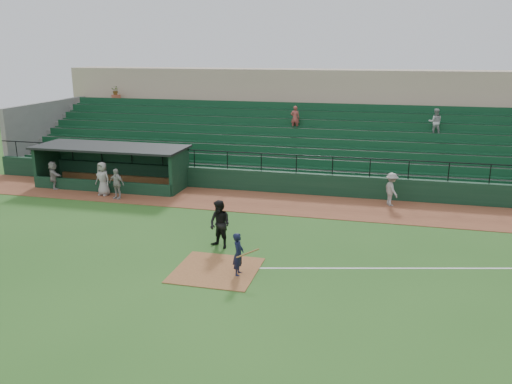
# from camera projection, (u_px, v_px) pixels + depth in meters

# --- Properties ---
(ground) EXTENTS (90.00, 90.00, 0.00)m
(ground) POSITION_uv_depth(u_px,v_px,m) (224.00, 260.00, 20.25)
(ground) COLOR #26521A
(ground) RESTS_ON ground
(warning_track) EXTENTS (40.00, 4.00, 0.03)m
(warning_track) POSITION_uv_depth(u_px,v_px,m) (270.00, 203.00, 27.73)
(warning_track) COLOR brown
(warning_track) RESTS_ON ground
(home_plate_dirt) EXTENTS (3.00, 3.00, 0.03)m
(home_plate_dirt) POSITION_uv_depth(u_px,v_px,m) (216.00, 270.00, 19.31)
(home_plate_dirt) COLOR brown
(home_plate_dirt) RESTS_ON ground
(foul_line) EXTENTS (17.49, 4.44, 0.01)m
(foul_line) POSITION_uv_depth(u_px,v_px,m) (440.00, 268.00, 19.49)
(foul_line) COLOR white
(foul_line) RESTS_ON ground
(stadium_structure) EXTENTS (38.00, 13.08, 6.40)m
(stadium_structure) POSITION_uv_depth(u_px,v_px,m) (298.00, 135.00, 35.04)
(stadium_structure) COLOR black
(stadium_structure) RESTS_ON ground
(dugout) EXTENTS (8.90, 3.20, 2.42)m
(dugout) POSITION_uv_depth(u_px,v_px,m) (115.00, 163.00, 31.13)
(dugout) COLOR black
(dugout) RESTS_ON ground
(batter_at_plate) EXTENTS (1.01, 0.67, 1.59)m
(batter_at_plate) POSITION_uv_depth(u_px,v_px,m) (238.00, 254.00, 18.74)
(batter_at_plate) COLOR black
(batter_at_plate) RESTS_ON ground
(umpire) EXTENTS (1.19, 1.08, 1.99)m
(umpire) POSITION_uv_depth(u_px,v_px,m) (220.00, 224.00, 21.30)
(umpire) COLOR black
(umpire) RESTS_ON ground
(runner) EXTENTS (1.07, 1.28, 1.72)m
(runner) POSITION_uv_depth(u_px,v_px,m) (391.00, 189.00, 27.01)
(runner) COLOR gray
(runner) RESTS_ON warning_track
(dugout_player_a) EXTENTS (1.04, 0.59, 1.67)m
(dugout_player_a) POSITION_uv_depth(u_px,v_px,m) (116.00, 184.00, 28.23)
(dugout_player_a) COLOR #A9A39E
(dugout_player_a) RESTS_ON warning_track
(dugout_player_b) EXTENTS (1.02, 0.78, 1.87)m
(dugout_player_b) POSITION_uv_depth(u_px,v_px,m) (103.00, 179.00, 28.89)
(dugout_player_b) COLOR #9A9590
(dugout_player_b) RESTS_ON warning_track
(dugout_player_c) EXTENTS (1.46, 1.31, 1.61)m
(dugout_player_c) POSITION_uv_depth(u_px,v_px,m) (53.00, 175.00, 30.26)
(dugout_player_c) COLOR #A09A96
(dugout_player_c) RESTS_ON warning_track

